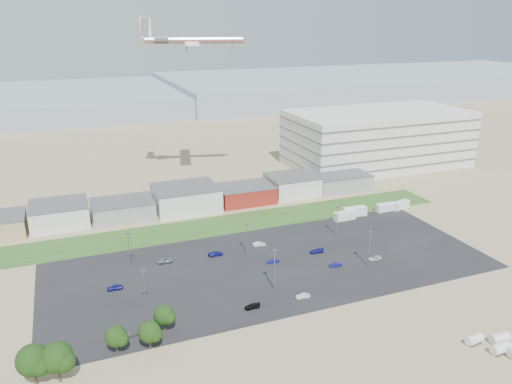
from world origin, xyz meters
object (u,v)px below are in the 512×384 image
parked_car_9 (165,261)px  parked_car_12 (317,251)px  parked_car_6 (216,254)px  box_trailer_a (344,216)px  parked_car_13 (303,296)px  airliner (194,40)px  parked_car_7 (273,261)px  parked_car_1 (336,265)px  parked_car_11 (259,244)px  parked_car_3 (252,306)px  storage_tank_nw (474,339)px  tree_far_left (33,363)px  parked_car_10 (130,334)px  parked_car_5 (115,287)px  parked_car_0 (375,258)px

parked_car_9 → parked_car_12: size_ratio=1.05×
parked_car_6 → parked_car_9: (-14.34, 0.96, -0.02)m
box_trailer_a → parked_car_13: (-35.49, -39.85, -0.86)m
airliner → parked_car_7: 93.05m
parked_car_1 → airliner: bearing=-163.3°
parked_car_7 → parked_car_11: parked_car_11 is taller
parked_car_9 → parked_car_6: bearing=-92.1°
parked_car_1 → parked_car_13: size_ratio=1.00×
parked_car_12 → parked_car_13: (-14.86, -20.86, -0.01)m
airliner → parked_car_1: airliner is taller
parked_car_1 → parked_car_12: parked_car_12 is taller
parked_car_3 → parked_car_6: size_ratio=0.88×
storage_tank_nw → tree_far_left: tree_far_left is taller
parked_car_10 → parked_car_11: bearing=-54.8°
parked_car_1 → parked_car_5: parked_car_5 is taller
parked_car_3 → parked_car_11: parked_car_11 is taller
storage_tank_nw → parked_car_5: size_ratio=0.98×
parked_car_0 → parked_car_10: parked_car_10 is taller
parked_car_1 → parked_car_6: parked_car_6 is taller
airliner → parked_car_13: airliner is taller
parked_car_9 → parked_car_12: (42.01, -9.82, -0.00)m
parked_car_7 → parked_car_12: bearing=95.7°
parked_car_7 → parked_car_5: bearing=-90.3°
tree_far_left → parked_car_0: 89.41m
parked_car_3 → box_trailer_a: bearing=128.1°
airliner → parked_car_11: 84.12m
parked_car_10 → parked_car_11: size_ratio=1.01×
tree_far_left → parked_car_5: tree_far_left is taller
parked_car_3 → parked_car_6: 29.46m
airliner → parked_car_10: bearing=-100.6°
parked_car_7 → parked_car_9: (-27.77, 10.97, 0.03)m
parked_car_0 → parked_car_3: same height
parked_car_5 → parked_car_6: bearing=112.4°
storage_tank_nw → parked_car_3: (-37.80, 29.50, -0.58)m
box_trailer_a → parked_car_5: 79.60m
parked_car_1 → parked_car_6: 33.81m
parked_car_1 → parked_car_3: 30.71m
parked_car_3 → storage_tank_nw: bearing=50.9°
parked_car_9 → parked_car_10: size_ratio=1.12×
parked_car_5 → parked_car_7: parked_car_5 is taller
parked_car_1 → parked_car_11: parked_car_11 is taller
parked_car_7 → parked_car_6: bearing=-125.6°
parked_car_5 → parked_car_12: bearing=95.3°
parked_car_10 → parked_car_1: bearing=-79.9°
parked_car_9 → parked_car_12: 43.14m
tree_far_left → parked_car_1: (74.77, 20.68, -4.22)m
airliner → parked_car_13: (-0.31, -94.07, -55.93)m
airliner → parked_car_12: 93.26m
parked_car_13 → parked_car_3: bearing=-88.2°
box_trailer_a → airliner: 84.91m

